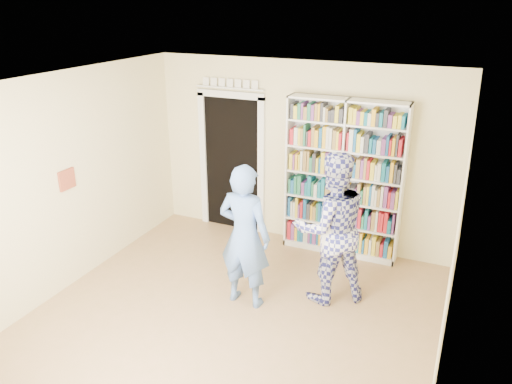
% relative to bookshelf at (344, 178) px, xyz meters
% --- Properties ---
extents(floor, '(5.00, 5.00, 0.00)m').
position_rel_bookshelf_xyz_m(floor, '(-0.70, -2.34, -1.14)').
color(floor, '#98774A').
rests_on(floor, ground).
extents(ceiling, '(5.00, 5.00, 0.00)m').
position_rel_bookshelf_xyz_m(ceiling, '(-0.70, -2.34, 1.56)').
color(ceiling, white).
rests_on(ceiling, wall_back).
extents(wall_back, '(4.50, 0.00, 4.50)m').
position_rel_bookshelf_xyz_m(wall_back, '(-0.70, 0.16, 0.21)').
color(wall_back, beige).
rests_on(wall_back, floor).
extents(wall_left, '(0.00, 5.00, 5.00)m').
position_rel_bookshelf_xyz_m(wall_left, '(-2.95, -2.34, 0.21)').
color(wall_left, beige).
rests_on(wall_left, floor).
extents(wall_right, '(0.00, 5.00, 5.00)m').
position_rel_bookshelf_xyz_m(wall_right, '(1.55, -2.34, 0.21)').
color(wall_right, beige).
rests_on(wall_right, floor).
extents(bookshelf, '(1.64, 0.31, 2.25)m').
position_rel_bookshelf_xyz_m(bookshelf, '(0.00, 0.00, 0.00)').
color(bookshelf, white).
rests_on(bookshelf, floor).
extents(doorway, '(1.10, 0.08, 2.43)m').
position_rel_bookshelf_xyz_m(doorway, '(-1.80, 0.13, 0.04)').
color(doorway, black).
rests_on(doorway, floor).
extents(wall_art, '(0.03, 0.25, 0.25)m').
position_rel_bookshelf_xyz_m(wall_art, '(-2.93, -2.14, 0.26)').
color(wall_art, maroon).
rests_on(wall_art, wall_left).
extents(man_blue, '(0.66, 0.45, 1.77)m').
position_rel_bookshelf_xyz_m(man_blue, '(-0.71, -1.74, -0.25)').
color(man_blue, '#577DC1').
rests_on(man_blue, floor).
extents(man_plaid, '(1.16, 1.11, 1.89)m').
position_rel_bookshelf_xyz_m(man_plaid, '(0.18, -1.24, -0.19)').
color(man_plaid, navy).
rests_on(man_plaid, floor).
extents(paper_sheet, '(0.18, 0.10, 0.28)m').
position_rel_bookshelf_xyz_m(paper_sheet, '(0.24, -1.46, -0.20)').
color(paper_sheet, white).
rests_on(paper_sheet, man_plaid).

